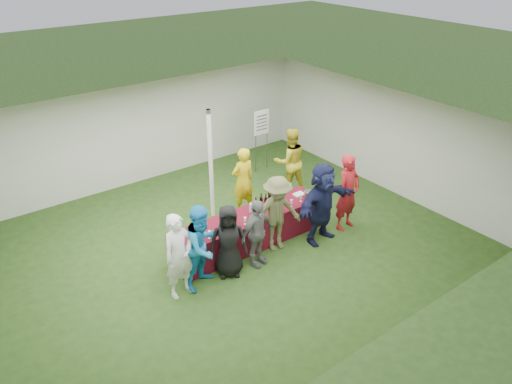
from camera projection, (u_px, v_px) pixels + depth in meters
ground at (223, 244)px, 11.11m from camera, size 60.00×60.00×0.00m
tent at (211, 165)px, 11.59m from camera, size 10.00×10.00×10.00m
serving_table at (249, 230)px, 10.92m from camera, size 3.60×0.80×0.75m
wine_bottles at (268, 199)px, 11.11m from camera, size 0.70×0.16×0.32m
wine_glasses at (246, 219)px, 10.37m from camera, size 2.74×0.12×0.16m
water_bottle at (251, 208)px, 10.81m from camera, size 0.07×0.07×0.23m
bar_towel at (299, 194)px, 11.55m from camera, size 0.25×0.18×0.03m
dump_bucket at (309, 195)px, 11.37m from camera, size 0.25×0.25×0.18m
wine_list_sign at (261, 127)px, 13.89m from camera, size 0.50×0.03×1.80m
staff_pourer at (243, 181)px, 11.98m from camera, size 0.62×0.41×1.70m
staff_back at (290, 161)px, 12.88m from camera, size 1.04×0.93×1.78m
customer_0 at (179, 256)px, 9.21m from camera, size 0.68×0.49×1.73m
customer_1 at (203, 246)px, 9.49m from camera, size 1.02×0.91×1.74m
customer_2 at (228, 241)px, 9.80m from camera, size 0.90×0.79×1.55m
customer_3 at (257, 233)px, 10.11m from camera, size 0.93×0.54×1.50m
customer_4 at (277, 214)px, 10.57m from camera, size 1.20×0.81×1.73m
customer_5 at (322, 203)px, 10.83m from camera, size 1.79×0.75×1.87m
customer_6 at (348, 192)px, 11.32m from camera, size 0.72×0.53×1.83m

